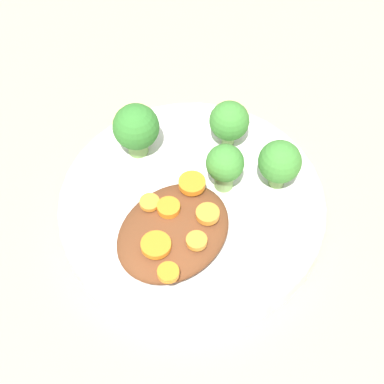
{
  "coord_description": "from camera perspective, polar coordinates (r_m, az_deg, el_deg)",
  "views": [
    {
      "loc": [
        0.27,
        0.21,
        0.51
      ],
      "look_at": [
        0.0,
        0.0,
        0.04
      ],
      "focal_mm": 60.0,
      "sensor_mm": 36.0,
      "label": 1
    }
  ],
  "objects": [
    {
      "name": "carrot_slice_0",
      "position": [
        0.54,
        -3.22,
        -4.72
      ],
      "size": [
        0.03,
        0.03,
        0.01
      ],
      "primitive_type": "cylinder",
      "color": "orange",
      "rests_on": "stew_mound"
    },
    {
      "name": "broccoli_floret_3",
      "position": [
        0.63,
        3.33,
        6.27
      ],
      "size": [
        0.04,
        0.04,
        0.05
      ],
      "color": "#7FA85B",
      "rests_on": "plate"
    },
    {
      "name": "ground_plane",
      "position": [
        0.62,
        0.0,
        -1.9
      ],
      "size": [
        4.0,
        4.0,
        0.0
      ],
      "primitive_type": "plane",
      "color": "tan"
    },
    {
      "name": "broccoli_floret_2",
      "position": [
        0.59,
        2.94,
        2.39
      ],
      "size": [
        0.04,
        0.04,
        0.05
      ],
      "color": "#7FA85B",
      "rests_on": "plate"
    },
    {
      "name": "carrot_slice_3",
      "position": [
        0.56,
        -1.82,
        -1.57
      ],
      "size": [
        0.02,
        0.02,
        0.01
      ],
      "primitive_type": "cylinder",
      "color": "orange",
      "rests_on": "stew_mound"
    },
    {
      "name": "carrot_slice_5",
      "position": [
        0.56,
        1.4,
        -1.96
      ],
      "size": [
        0.02,
        0.02,
        0.01
      ],
      "primitive_type": "cylinder",
      "color": "orange",
      "rests_on": "stew_mound"
    },
    {
      "name": "stew_mound",
      "position": [
        0.57,
        -1.67,
        -3.55
      ],
      "size": [
        0.11,
        0.09,
        0.03
      ],
      "primitive_type": "ellipsoid",
      "color": "brown",
      "rests_on": "plate"
    },
    {
      "name": "broccoli_floret_0",
      "position": [
        0.62,
        -4.99,
        5.66
      ],
      "size": [
        0.05,
        0.05,
        0.06
      ],
      "color": "#759E51",
      "rests_on": "plate"
    },
    {
      "name": "broccoli_floret_1",
      "position": [
        0.6,
        7.8,
        2.6
      ],
      "size": [
        0.04,
        0.04,
        0.05
      ],
      "color": "#759E51",
      "rests_on": "plate"
    },
    {
      "name": "carrot_slice_1",
      "position": [
        0.58,
        0.15,
        0.4
      ],
      "size": [
        0.02,
        0.02,
        0.01
      ],
      "primitive_type": "cylinder",
      "color": "orange",
      "rests_on": "stew_mound"
    },
    {
      "name": "plate",
      "position": [
        0.61,
        0.0,
        -1.2
      ],
      "size": [
        0.25,
        0.25,
        0.03
      ],
      "color": "silver",
      "rests_on": "ground_plane"
    },
    {
      "name": "carrot_slice_2",
      "position": [
        0.55,
        0.41,
        -4.36
      ],
      "size": [
        0.02,
        0.02,
        0.01
      ],
      "primitive_type": "cylinder",
      "color": "orange",
      "rests_on": "stew_mound"
    },
    {
      "name": "carrot_slice_6",
      "position": [
        0.53,
        -2.12,
        -7.17
      ],
      "size": [
        0.02,
        0.02,
        0.01
      ],
      "primitive_type": "cylinder",
      "color": "orange",
      "rests_on": "stew_mound"
    },
    {
      "name": "carrot_slice_4",
      "position": [
        0.57,
        -3.79,
        -0.93
      ],
      "size": [
        0.02,
        0.02,
        0.0
      ],
      "primitive_type": "cylinder",
      "color": "orange",
      "rests_on": "stew_mound"
    }
  ]
}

